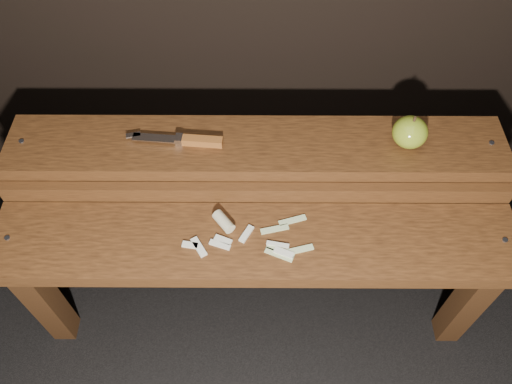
{
  "coord_description": "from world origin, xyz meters",
  "views": [
    {
      "loc": [
        0.0,
        -0.63,
        1.39
      ],
      "look_at": [
        0.0,
        0.06,
        0.45
      ],
      "focal_mm": 35.0,
      "sensor_mm": 36.0,
      "label": 1
    }
  ],
  "objects_px": {
    "bench_front_tier": "(256,258)",
    "apple": "(410,132)",
    "bench_rear_tier": "(256,167)",
    "knife": "(190,140)"
  },
  "relations": [
    {
      "from": "bench_rear_tier",
      "to": "apple",
      "type": "xyz_separation_m",
      "value": [
        0.36,
        0.0,
        0.12
      ]
    },
    {
      "from": "apple",
      "to": "knife",
      "type": "height_order",
      "value": "apple"
    },
    {
      "from": "bench_front_tier",
      "to": "bench_rear_tier",
      "type": "xyz_separation_m",
      "value": [
        0.0,
        0.23,
        0.06
      ]
    },
    {
      "from": "bench_front_tier",
      "to": "bench_rear_tier",
      "type": "distance_m",
      "value": 0.23
    },
    {
      "from": "bench_front_tier",
      "to": "bench_rear_tier",
      "type": "bearing_deg",
      "value": 90.0
    },
    {
      "from": "bench_front_tier",
      "to": "knife",
      "type": "xyz_separation_m",
      "value": [
        -0.16,
        0.23,
        0.16
      ]
    },
    {
      "from": "knife",
      "to": "apple",
      "type": "bearing_deg",
      "value": 0.31
    },
    {
      "from": "bench_front_tier",
      "to": "knife",
      "type": "bearing_deg",
      "value": 124.45
    },
    {
      "from": "bench_front_tier",
      "to": "apple",
      "type": "relative_size",
      "value": 13.95
    },
    {
      "from": "bench_front_tier",
      "to": "knife",
      "type": "distance_m",
      "value": 0.32
    }
  ]
}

